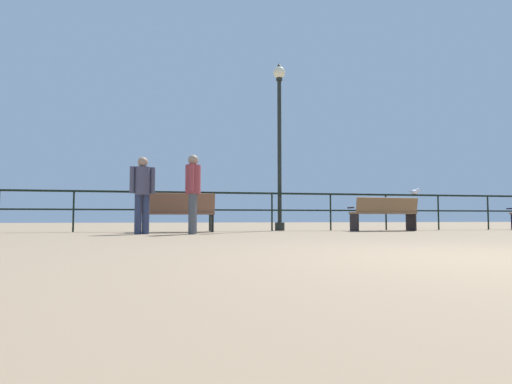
{
  "coord_description": "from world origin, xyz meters",
  "views": [
    {
      "loc": [
        -2.67,
        -3.07,
        0.34
      ],
      "look_at": [
        -0.54,
        7.43,
        1.01
      ],
      "focal_mm": 29.5,
      "sensor_mm": 36.0,
      "label": 1
    }
  ],
  "objects_px": {
    "lamppost_center": "(279,130)",
    "bench_near_left": "(177,210)",
    "person_at_railing": "(142,190)",
    "person_by_bench": "(193,188)",
    "bench_near_right": "(385,212)",
    "seagull_on_rail": "(415,192)"
  },
  "relations": [
    {
      "from": "lamppost_center",
      "to": "bench_near_left",
      "type": "bearing_deg",
      "value": -161.52
    },
    {
      "from": "bench_near_left",
      "to": "lamppost_center",
      "type": "relative_size",
      "value": 0.39
    },
    {
      "from": "person_at_railing",
      "to": "person_by_bench",
      "type": "bearing_deg",
      "value": -13.02
    },
    {
      "from": "lamppost_center",
      "to": "person_at_railing",
      "type": "bearing_deg",
      "value": -151.05
    },
    {
      "from": "bench_near_right",
      "to": "lamppost_center",
      "type": "relative_size",
      "value": 0.39
    },
    {
      "from": "person_by_bench",
      "to": "person_at_railing",
      "type": "relative_size",
      "value": 1.03
    },
    {
      "from": "person_by_bench",
      "to": "seagull_on_rail",
      "type": "relative_size",
      "value": 4.45
    },
    {
      "from": "lamppost_center",
      "to": "person_by_bench",
      "type": "xyz_separation_m",
      "value": [
        -2.47,
        -2.19,
        -1.8
      ]
    },
    {
      "from": "seagull_on_rail",
      "to": "bench_near_right",
      "type": "bearing_deg",
      "value": -151.25
    },
    {
      "from": "lamppost_center",
      "to": "person_at_railing",
      "type": "height_order",
      "value": "lamppost_center"
    },
    {
      "from": "bench_near_right",
      "to": "lamppost_center",
      "type": "height_order",
      "value": "lamppost_center"
    },
    {
      "from": "bench_near_left",
      "to": "lamppost_center",
      "type": "height_order",
      "value": "lamppost_center"
    },
    {
      "from": "person_by_bench",
      "to": "person_at_railing",
      "type": "distance_m",
      "value": 1.08
    },
    {
      "from": "bench_near_left",
      "to": "bench_near_right",
      "type": "relative_size",
      "value": 1.0
    },
    {
      "from": "bench_near_left",
      "to": "seagull_on_rail",
      "type": "height_order",
      "value": "seagull_on_rail"
    },
    {
      "from": "person_at_railing",
      "to": "bench_near_right",
      "type": "bearing_deg",
      "value": 9.46
    },
    {
      "from": "bench_near_right",
      "to": "seagull_on_rail",
      "type": "bearing_deg",
      "value": 28.75
    },
    {
      "from": "lamppost_center",
      "to": "seagull_on_rail",
      "type": "distance_m",
      "value": 4.35
    },
    {
      "from": "bench_near_left",
      "to": "person_by_bench",
      "type": "height_order",
      "value": "person_by_bench"
    },
    {
      "from": "lamppost_center",
      "to": "person_by_bench",
      "type": "relative_size",
      "value": 2.77
    },
    {
      "from": "bench_near_right",
      "to": "lamppost_center",
      "type": "xyz_separation_m",
      "value": [
        -2.63,
        0.92,
        2.26
      ]
    },
    {
      "from": "person_by_bench",
      "to": "person_at_railing",
      "type": "xyz_separation_m",
      "value": [
        -1.05,
        0.24,
        -0.02
      ]
    }
  ]
}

